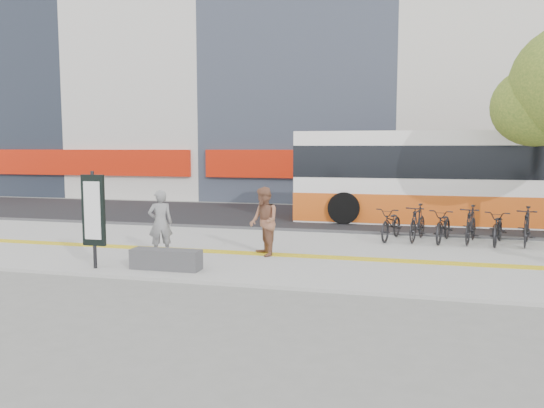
% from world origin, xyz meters
% --- Properties ---
extents(ground, '(120.00, 120.00, 0.00)m').
position_xyz_m(ground, '(0.00, 0.00, 0.00)').
color(ground, slate).
rests_on(ground, ground).
extents(sidewalk, '(40.00, 7.00, 0.08)m').
position_xyz_m(sidewalk, '(0.00, 1.50, 0.04)').
color(sidewalk, gray).
rests_on(sidewalk, ground).
extents(tactile_strip, '(40.00, 0.45, 0.01)m').
position_xyz_m(tactile_strip, '(0.00, 1.00, 0.09)').
color(tactile_strip, yellow).
rests_on(tactile_strip, sidewalk).
extents(street, '(40.00, 8.00, 0.06)m').
position_xyz_m(street, '(0.00, 9.00, 0.03)').
color(street, black).
rests_on(street, ground).
extents(curb, '(40.00, 0.25, 0.14)m').
position_xyz_m(curb, '(0.00, 5.00, 0.07)').
color(curb, '#3C3C3E').
rests_on(curb, ground).
extents(bench, '(1.60, 0.45, 0.45)m').
position_xyz_m(bench, '(-2.60, -1.20, 0.30)').
color(bench, '#3C3C3E').
rests_on(bench, sidewalk).
extents(signboard, '(0.55, 0.10, 2.20)m').
position_xyz_m(signboard, '(-4.20, -1.51, 1.37)').
color(signboard, black).
rests_on(signboard, sidewalk).
extents(bus, '(12.53, 2.97, 3.33)m').
position_xyz_m(bus, '(4.77, 8.50, 1.63)').
color(bus, white).
rests_on(bus, street).
extents(bicycle_row, '(4.67, 1.95, 1.08)m').
position_xyz_m(bicycle_row, '(3.98, 4.00, 0.59)').
color(bicycle_row, black).
rests_on(bicycle_row, sidewalk).
extents(seated_woman, '(0.73, 0.66, 1.66)m').
position_xyz_m(seated_woman, '(-3.40, 0.18, 0.91)').
color(seated_woman, black).
rests_on(seated_woman, sidewalk).
extents(pedestrian_tan, '(1.02, 1.07, 1.74)m').
position_xyz_m(pedestrian_tan, '(-0.88, 0.82, 0.95)').
color(pedestrian_tan, brown).
rests_on(pedestrian_tan, sidewalk).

